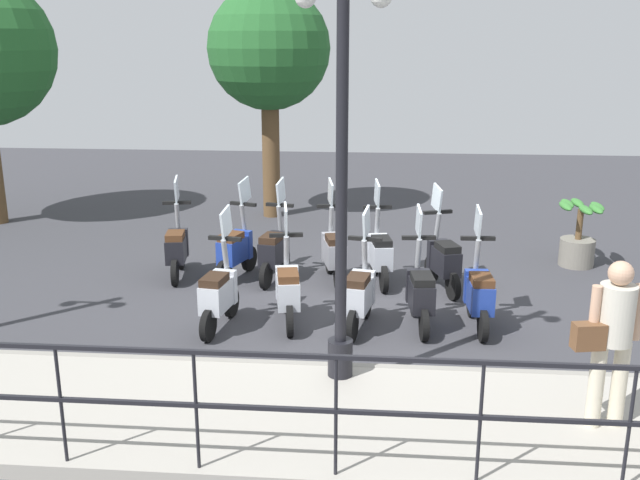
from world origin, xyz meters
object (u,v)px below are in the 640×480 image
(scooter_near_4, at_px, (219,293))
(scooter_near_1, at_px, (420,292))
(scooter_far_3, at_px, (275,250))
(scooter_near_3, at_px, (288,289))
(scooter_far_2, at_px, (334,251))
(scooter_near_2, at_px, (360,293))
(scooter_far_4, at_px, (236,249))
(lamp_post_near, at_px, (342,199))
(potted_palm, at_px, (578,239))
(tree_distant, at_px, (269,50))
(pedestrian_with_bag, at_px, (612,332))
(scooter_far_0, at_px, (443,259))
(scooter_near_0, at_px, (479,293))
(scooter_far_1, at_px, (380,253))
(scooter_far_5, at_px, (177,247))

(scooter_near_4, bearing_deg, scooter_near_1, -76.11)
(scooter_near_4, distance_m, scooter_far_3, 2.00)
(scooter_near_3, xyz_separation_m, scooter_far_2, (1.74, -0.48, 0.00))
(scooter_near_1, distance_m, scooter_near_2, 0.78)
(scooter_near_4, distance_m, scooter_far_4, 1.99)
(lamp_post_near, distance_m, scooter_far_2, 3.81)
(scooter_near_4, bearing_deg, scooter_far_4, 13.57)
(potted_palm, xyz_separation_m, scooter_far_2, (-1.14, 3.93, 0.04))
(scooter_near_3, bearing_deg, scooter_far_4, 20.28)
(scooter_near_2, bearing_deg, tree_distant, 29.56)
(tree_distant, xyz_separation_m, scooter_far_4, (-4.09, -0.06, -2.89))
(scooter_near_4, bearing_deg, pedestrian_with_bag, -110.89)
(scooter_far_0, bearing_deg, scooter_near_0, 175.57)
(pedestrian_with_bag, relative_size, scooter_far_3, 1.03)
(scooter_near_2, relative_size, scooter_far_1, 1.00)
(scooter_near_0, height_order, scooter_near_3, same)
(lamp_post_near, height_order, scooter_near_1, lamp_post_near)
(pedestrian_with_bag, relative_size, scooter_near_4, 1.03)
(pedestrian_with_bag, xyz_separation_m, scooter_near_0, (2.58, 0.81, -0.60))
(lamp_post_near, xyz_separation_m, scooter_far_5, (3.47, 2.74, -1.59))
(lamp_post_near, bearing_deg, scooter_near_4, 47.64)
(potted_palm, bearing_deg, scooter_far_4, 101.63)
(scooter_far_1, bearing_deg, scooter_far_0, -114.84)
(scooter_near_0, distance_m, scooter_near_4, 3.31)
(potted_palm, distance_m, scooter_far_4, 5.55)
(scooter_near_1, height_order, scooter_far_0, same)
(potted_palm, distance_m, scooter_near_2, 4.57)
(lamp_post_near, relative_size, scooter_near_3, 2.81)
(scooter_near_0, bearing_deg, scooter_far_0, 10.68)
(tree_distant, xyz_separation_m, scooter_near_1, (-5.82, -2.79, -2.89))
(scooter_far_2, xyz_separation_m, scooter_far_4, (0.02, 1.51, 0.00))
(scooter_far_0, bearing_deg, lamp_post_near, 139.62)
(potted_palm, distance_m, scooter_near_3, 5.26)
(potted_palm, xyz_separation_m, scooter_near_4, (-3.10, 5.26, 0.04))
(scooter_far_4, bearing_deg, potted_palm, -61.08)
(potted_palm, height_order, scooter_far_2, scooter_far_2)
(scooter_near_0, xyz_separation_m, scooter_far_0, (1.42, 0.33, 0.00))
(scooter_far_0, distance_m, scooter_far_2, 1.65)
(scooter_far_2, bearing_deg, scooter_near_3, 151.32)
(scooter_near_0, bearing_deg, scooter_far_4, 61.25)
(scooter_near_2, xyz_separation_m, scooter_far_2, (1.83, 0.45, 0.00))
(scooter_far_2, bearing_deg, pedestrian_with_bag, -160.16)
(scooter_far_0, bearing_deg, potted_palm, -76.27)
(lamp_post_near, distance_m, scooter_far_4, 4.23)
(scooter_far_3, bearing_deg, scooter_near_0, -109.30)
(scooter_near_2, height_order, scooter_near_3, same)
(scooter_far_0, height_order, scooter_far_5, same)
(tree_distant, xyz_separation_m, scooter_far_5, (-4.09, 0.87, -2.89))
(scooter_near_0, relative_size, scooter_far_5, 1.00)
(scooter_near_3, distance_m, scooter_far_1, 2.08)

